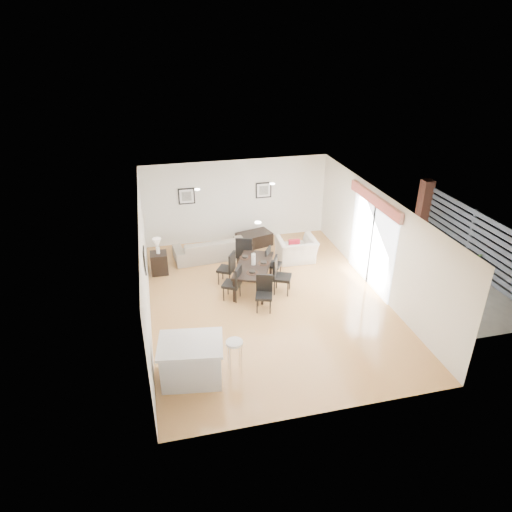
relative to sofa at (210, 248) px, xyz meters
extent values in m
plane|color=tan|center=(1.08, -2.79, -0.32)|extent=(8.00, 8.00, 0.00)
cube|color=white|center=(1.08, 1.21, 1.03)|extent=(6.00, 0.04, 2.70)
cube|color=white|center=(1.08, -6.79, 1.03)|extent=(6.00, 0.04, 2.70)
cube|color=white|center=(-1.92, -2.79, 1.03)|extent=(0.04, 8.00, 2.70)
cube|color=white|center=(4.08, -2.79, 1.03)|extent=(0.04, 8.00, 2.70)
cube|color=white|center=(1.08, -2.79, 2.38)|extent=(6.00, 8.00, 0.02)
imported|color=gray|center=(0.00, 0.00, 0.00)|extent=(2.28, 1.05, 0.65)
imported|color=beige|center=(2.51, -0.78, 0.04)|extent=(1.16, 1.02, 0.74)
imported|color=#345223|center=(6.98, -2.83, 0.04)|extent=(0.82, 0.77, 0.74)
imported|color=#345223|center=(6.79, -1.42, 0.02)|extent=(0.49, 0.49, 0.69)
cube|color=black|center=(0.88, -2.05, 0.36)|extent=(1.46, 1.91, 0.06)
cylinder|color=black|center=(0.23, -2.64, 0.00)|extent=(0.07, 0.07, 0.66)
cylinder|color=black|center=(0.86, -1.17, 0.00)|extent=(0.07, 0.07, 0.66)
cylinder|color=black|center=(0.91, -2.93, 0.00)|extent=(0.07, 0.07, 0.66)
cylinder|color=black|center=(1.54, -1.46, 0.00)|extent=(0.07, 0.07, 0.66)
cube|color=black|center=(0.20, -2.48, 0.11)|extent=(0.59, 0.59, 0.08)
cube|color=black|center=(0.36, -2.57, 0.38)|extent=(0.27, 0.40, 0.52)
cylinder|color=black|center=(0.14, -2.25, -0.13)|extent=(0.03, 0.03, 0.39)
cylinder|color=black|center=(0.43, -2.42, -0.13)|extent=(0.03, 0.03, 0.39)
cylinder|color=black|center=(-0.03, -2.54, -0.13)|extent=(0.03, 0.03, 0.39)
cylinder|color=black|center=(0.26, -2.71, -0.13)|extent=(0.03, 0.03, 0.39)
cube|color=black|center=(0.20, -1.62, 0.10)|extent=(0.58, 0.58, 0.07)
cube|color=black|center=(0.36, -1.72, 0.37)|extent=(0.26, 0.39, 0.51)
cylinder|color=black|center=(0.14, -1.40, -0.13)|extent=(0.03, 0.03, 0.39)
cylinder|color=black|center=(0.43, -1.56, -0.13)|extent=(0.03, 0.03, 0.39)
cylinder|color=black|center=(-0.03, -1.68, -0.13)|extent=(0.03, 0.03, 0.39)
cylinder|color=black|center=(0.26, -1.85, -0.13)|extent=(0.03, 0.03, 0.39)
cube|color=black|center=(1.57, -2.48, 0.14)|extent=(0.61, 0.61, 0.08)
cube|color=black|center=(1.39, -2.40, 0.43)|extent=(0.25, 0.44, 0.55)
cylinder|color=black|center=(1.66, -2.72, -0.11)|extent=(0.04, 0.04, 0.42)
cylinder|color=black|center=(1.33, -2.57, -0.11)|extent=(0.04, 0.04, 0.42)
cylinder|color=black|center=(1.81, -2.39, -0.11)|extent=(0.04, 0.04, 0.42)
cylinder|color=black|center=(1.48, -2.24, -0.11)|extent=(0.04, 0.04, 0.42)
cube|color=black|center=(1.57, -1.62, 0.08)|extent=(0.55, 0.55, 0.07)
cube|color=black|center=(1.42, -1.53, 0.33)|extent=(0.26, 0.37, 0.48)
cylinder|color=black|center=(1.62, -1.84, -0.14)|extent=(0.03, 0.03, 0.37)
cylinder|color=black|center=(1.35, -1.67, -0.14)|extent=(0.03, 0.03, 0.37)
cylinder|color=black|center=(1.79, -1.58, -0.14)|extent=(0.03, 0.03, 0.37)
cylinder|color=black|center=(1.52, -1.41, -0.14)|extent=(0.03, 0.03, 0.37)
cube|color=black|center=(0.88, -3.19, 0.09)|extent=(0.52, 0.52, 0.07)
cube|color=black|center=(0.94, -3.02, 0.35)|extent=(0.41, 0.17, 0.50)
cylinder|color=black|center=(0.68, -3.30, -0.13)|extent=(0.03, 0.03, 0.38)
cylinder|color=black|center=(0.78, -2.99, -0.13)|extent=(0.03, 0.03, 0.38)
cylinder|color=black|center=(0.99, -3.40, -0.13)|extent=(0.03, 0.03, 0.38)
cylinder|color=black|center=(1.09, -3.09, -0.13)|extent=(0.03, 0.03, 0.38)
cube|color=black|center=(0.88, -0.91, 0.15)|extent=(0.60, 0.60, 0.08)
cube|color=black|center=(0.82, -1.11, 0.46)|extent=(0.48, 0.20, 0.57)
cylinder|color=black|center=(1.12, -0.79, -0.11)|extent=(0.04, 0.04, 0.44)
cylinder|color=black|center=(1.01, -1.15, -0.11)|extent=(0.04, 0.04, 0.44)
cylinder|color=black|center=(0.76, -0.68, -0.11)|extent=(0.04, 0.04, 0.44)
cylinder|color=black|center=(0.65, -1.03, -0.11)|extent=(0.04, 0.04, 0.44)
cylinder|color=white|center=(0.88, -2.05, 0.55)|extent=(0.11, 0.11, 0.32)
cylinder|color=black|center=(1.16, -2.05, 0.39)|extent=(0.31, 0.31, 0.01)
cylinder|color=black|center=(1.16, -2.05, 0.42)|extent=(0.17, 0.17, 0.05)
cylinder|color=black|center=(0.75, -1.61, 0.39)|extent=(0.31, 0.31, 0.01)
cylinder|color=black|center=(0.75, -1.61, 0.42)|extent=(0.17, 0.17, 0.05)
cylinder|color=black|center=(0.75, -2.49, 0.39)|extent=(0.31, 0.31, 0.01)
cylinder|color=black|center=(0.75, -2.49, 0.42)|extent=(0.17, 0.17, 0.05)
cube|color=black|center=(1.52, 0.57, -0.11)|extent=(1.22, 0.91, 0.43)
cube|color=black|center=(-1.58, -0.61, -0.01)|extent=(0.48, 0.48, 0.63)
cylinder|color=white|center=(-1.58, -0.61, 0.41)|extent=(0.11, 0.11, 0.20)
cone|color=white|center=(-1.58, -0.61, 0.64)|extent=(0.24, 0.24, 0.26)
cube|color=maroon|center=(2.41, -0.88, 0.26)|extent=(0.34, 0.12, 0.33)
cube|color=#BDBDBF|center=(-1.15, -5.28, 0.09)|extent=(1.29, 1.04, 0.83)
cube|color=silver|center=(-1.15, -5.28, 0.54)|extent=(1.40, 1.15, 0.06)
cylinder|color=silver|center=(-0.27, -5.28, 0.42)|extent=(0.35, 0.35, 0.05)
cylinder|color=silver|center=(-0.15, -5.17, 0.05)|extent=(0.02, 0.02, 0.74)
cylinder|color=silver|center=(-0.39, -5.17, 0.05)|extent=(0.02, 0.02, 0.74)
cylinder|color=silver|center=(-0.39, -5.40, 0.05)|extent=(0.02, 0.02, 0.74)
cylinder|color=silver|center=(-0.15, -5.40, 0.05)|extent=(0.02, 0.02, 0.74)
cube|color=black|center=(-0.52, 1.18, 1.33)|extent=(0.52, 0.03, 0.52)
cube|color=white|center=(-0.52, 1.18, 1.33)|extent=(0.44, 0.04, 0.44)
cube|color=#5F5F5A|center=(-0.52, 1.18, 1.33)|extent=(0.30, 0.04, 0.30)
cube|color=black|center=(1.98, 1.18, 1.33)|extent=(0.52, 0.03, 0.52)
cube|color=white|center=(1.98, 1.18, 1.33)|extent=(0.44, 0.04, 0.44)
cube|color=#5F5F5A|center=(1.98, 1.18, 1.33)|extent=(0.30, 0.04, 0.30)
cube|color=black|center=(-1.89, -2.99, 1.33)|extent=(0.03, 0.52, 0.52)
cube|color=white|center=(-1.89, -2.99, 1.33)|extent=(0.04, 0.44, 0.44)
cube|color=#5F5F5A|center=(-1.89, -2.99, 1.33)|extent=(0.04, 0.30, 0.30)
cube|color=white|center=(4.06, -2.49, 0.80)|extent=(0.02, 2.40, 2.25)
cube|color=black|center=(4.04, -2.49, 0.80)|extent=(0.03, 0.05, 2.25)
cube|color=black|center=(4.04, -2.49, 1.95)|extent=(0.03, 2.50, 0.05)
cube|color=maroon|center=(4.00, -2.49, 2.11)|extent=(0.10, 2.70, 0.28)
plane|color=gray|center=(6.08, -2.49, -0.32)|extent=(6.00, 6.00, 0.00)
cube|color=#303032|center=(7.28, -2.49, 0.58)|extent=(0.08, 5.50, 1.80)
cube|color=brown|center=(7.13, -0.09, 0.68)|extent=(0.35, 0.35, 2.00)
camera|label=1|loc=(-1.57, -12.58, 6.13)|focal=32.00mm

